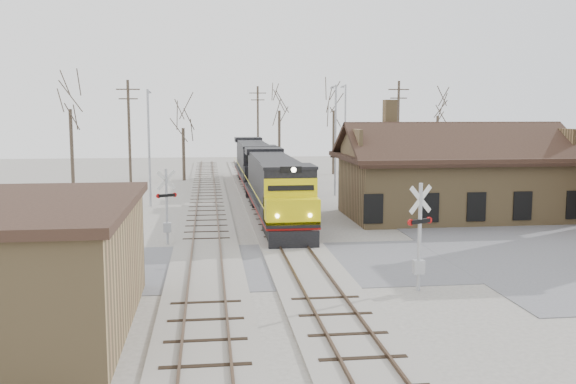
% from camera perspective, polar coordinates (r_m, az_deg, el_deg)
% --- Properties ---
extents(ground, '(140.00, 140.00, 0.00)m').
position_cam_1_polar(ground, '(30.44, 1.28, -6.39)').
color(ground, '#A9A499').
rests_on(ground, ground).
extents(road, '(60.00, 9.00, 0.03)m').
position_cam_1_polar(road, '(30.44, 1.28, -6.37)').
color(road, '#5A5A5E').
rests_on(road, ground).
extents(track_main, '(3.40, 90.00, 0.24)m').
position_cam_1_polar(track_main, '(45.04, -1.52, -1.82)').
color(track_main, '#A9A499').
rests_on(track_main, ground).
extents(track_siding, '(3.40, 90.00, 0.24)m').
position_cam_1_polar(track_siding, '(44.83, -7.25, -1.92)').
color(track_siding, '#A9A499').
rests_on(track_siding, ground).
extents(depot, '(15.20, 9.31, 7.90)m').
position_cam_1_polar(depot, '(44.63, 14.37, 0.90)').
color(depot, olive).
rests_on(depot, ground).
extents(locomotive_lead, '(2.87, 19.20, 4.26)m').
position_cam_1_polar(locomotive_lead, '(41.74, -1.12, 0.46)').
color(locomotive_lead, black).
rests_on(locomotive_lead, ground).
extents(locomotive_trailing, '(2.87, 19.20, 4.03)m').
position_cam_1_polar(locomotive_trailing, '(61.04, -3.04, 2.62)').
color(locomotive_trailing, black).
rests_on(locomotive_trailing, ground).
extents(crossbuck_near, '(1.17, 0.58, 4.36)m').
position_cam_1_polar(crossbuck_near, '(26.08, 11.60, -4.31)').
color(crossbuck_near, '#A5A8AD').
rests_on(crossbuck_near, ground).
extents(crossbuck_far, '(1.09, 0.57, 4.10)m').
position_cam_1_polar(crossbuck_far, '(35.02, -10.72, -1.50)').
color(crossbuck_far, '#A5A8AD').
rests_on(crossbuck_far, ground).
extents(streetlight_a, '(0.25, 2.04, 8.73)m').
position_cam_1_polar(streetlight_a, '(49.07, -12.25, 4.44)').
color(streetlight_a, '#A5A8AD').
rests_on(streetlight_a, ground).
extents(streetlight_b, '(0.25, 2.04, 9.29)m').
position_cam_1_polar(streetlight_b, '(54.31, 4.21, 5.15)').
color(streetlight_b, '#A5A8AD').
rests_on(streetlight_b, ground).
extents(streetlight_c, '(0.25, 2.04, 9.75)m').
position_cam_1_polar(streetlight_c, '(65.71, 5.08, 5.71)').
color(streetlight_c, '#A5A8AD').
rests_on(streetlight_c, ground).
extents(utility_pole_a, '(2.00, 0.24, 9.76)m').
position_cam_1_polar(utility_pole_a, '(56.91, -13.92, 4.97)').
color(utility_pole_a, '#382D23').
rests_on(utility_pole_a, ground).
extents(utility_pole_b, '(2.00, 0.24, 9.98)m').
position_cam_1_polar(utility_pole_b, '(76.09, -2.69, 5.79)').
color(utility_pole_b, '#382D23').
rests_on(utility_pole_b, ground).
extents(utility_pole_c, '(2.00, 0.24, 9.92)m').
position_cam_1_polar(utility_pole_c, '(61.66, 9.74, 5.32)').
color(utility_pole_c, '#382D23').
rests_on(utility_pole_c, ground).
extents(tree_a, '(4.86, 4.86, 11.91)m').
position_cam_1_polar(tree_a, '(60.40, -18.85, 8.13)').
color(tree_a, '#382D23').
rests_on(tree_a, ground).
extents(tree_b, '(3.59, 3.59, 8.79)m').
position_cam_1_polar(tree_b, '(66.61, -9.32, 6.38)').
color(tree_b, '#382D23').
rests_on(tree_b, ground).
extents(tree_c, '(4.76, 4.76, 11.67)m').
position_cam_1_polar(tree_c, '(75.90, -0.78, 8.14)').
color(tree_c, '#382D23').
rests_on(tree_c, ground).
extents(tree_d, '(4.78, 4.78, 11.70)m').
position_cam_1_polar(tree_d, '(72.50, 4.11, 8.18)').
color(tree_d, '#382D23').
rests_on(tree_d, ground).
extents(tree_e, '(4.39, 4.39, 10.75)m').
position_cam_1_polar(tree_e, '(73.54, 13.19, 7.46)').
color(tree_e, '#382D23').
rests_on(tree_e, ground).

